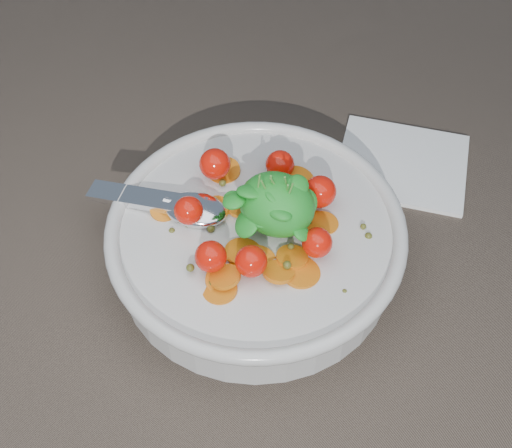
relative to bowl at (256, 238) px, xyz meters
The scene contains 3 objects.
ground 0.04m from the bowl, ahead, with size 6.00×6.00×0.00m, color brown.
bowl is the anchor object (origin of this frame).
napkin 0.22m from the bowl, 72.20° to the left, with size 0.14×0.13×0.01m, color white.
Camera 1 is at (0.19, -0.32, 0.54)m, focal length 45.00 mm.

